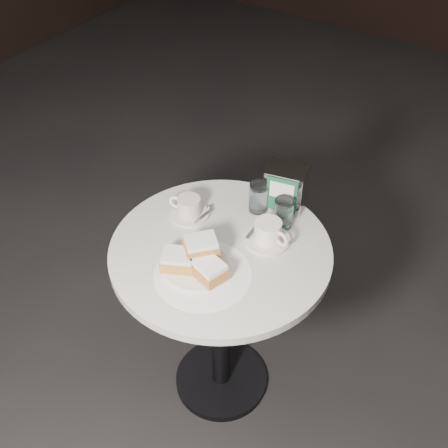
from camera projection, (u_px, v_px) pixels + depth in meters
ground at (221, 381)px, 2.25m from camera, size 7.00×7.00×0.00m
cafe_table at (221, 290)px, 1.89m from camera, size 0.70×0.70×0.74m
sugar_spill at (203, 274)px, 1.67m from camera, size 0.37×0.37×0.00m
beignet_plate at (196, 261)px, 1.66m from camera, size 0.23×0.23×0.10m
coffee_cup_left at (189, 208)px, 1.85m from camera, size 0.15×0.15×0.07m
coffee_cup_right at (268, 233)px, 1.75m from camera, size 0.17×0.17×0.08m
water_glass_left at (259, 198)px, 1.86m from camera, size 0.07×0.07×0.10m
water_glass_right at (283, 213)px, 1.80m from camera, size 0.08×0.08×0.10m
napkin_dispenser at (286, 187)px, 1.86m from camera, size 0.15×0.13×0.15m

